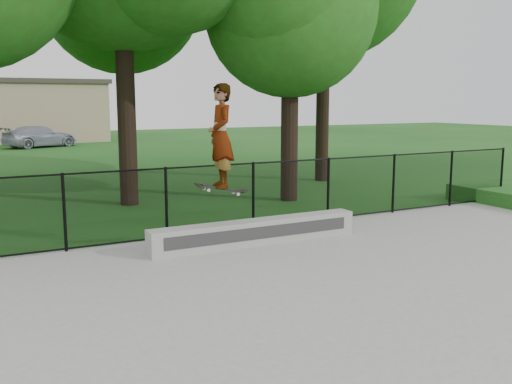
% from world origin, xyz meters
% --- Properties ---
extents(ground, '(100.00, 100.00, 0.00)m').
position_xyz_m(ground, '(0.00, 0.00, 0.00)').
color(ground, '#184C15').
rests_on(ground, ground).
extents(concrete_slab, '(14.00, 12.00, 0.06)m').
position_xyz_m(concrete_slab, '(0.00, 0.00, 0.03)').
color(concrete_slab, gray).
rests_on(concrete_slab, ground).
extents(grind_ledge, '(4.42, 0.40, 0.49)m').
position_xyz_m(grind_ledge, '(-0.56, 4.70, 0.30)').
color(grind_ledge, '#AAAAA5').
rests_on(grind_ledge, concrete_slab).
extents(car_c, '(4.56, 3.31, 1.32)m').
position_xyz_m(car_c, '(-0.99, 32.41, 0.66)').
color(car_c, '#9697AA').
rests_on(car_c, ground).
extents(skater_airborne, '(0.82, 0.75, 2.10)m').
position_xyz_m(skater_airborne, '(-1.39, 4.54, 2.21)').
color(skater_airborne, black).
rests_on(skater_airborne, ground).
extents(chainlink_fence, '(16.06, 0.06, 1.50)m').
position_xyz_m(chainlink_fence, '(0.00, 5.90, 0.81)').
color(chainlink_fence, black).
rests_on(chainlink_fence, concrete_slab).
extents(distant_building, '(12.40, 6.40, 4.30)m').
position_xyz_m(distant_building, '(-2.00, 38.00, 2.16)').
color(distant_building, tan).
rests_on(distant_building, ground).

